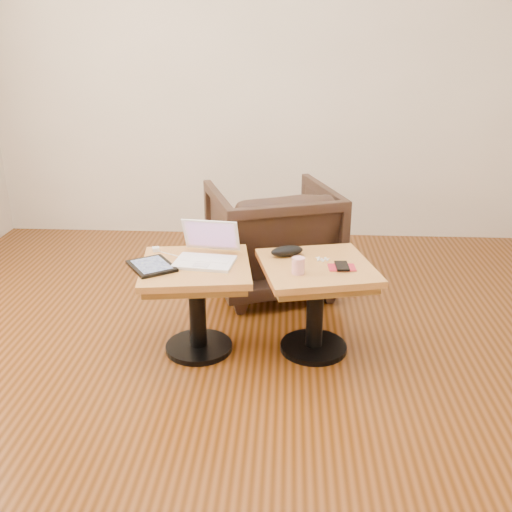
# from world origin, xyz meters

# --- Properties ---
(room_shell) EXTENTS (4.52, 4.52, 2.71)m
(room_shell) POSITION_xyz_m (0.00, 0.00, 1.35)
(room_shell) COLOR #452208
(room_shell) RESTS_ON ground
(side_table_left) EXTENTS (0.60, 0.60, 0.49)m
(side_table_left) POSITION_xyz_m (-0.34, 0.33, 0.37)
(side_table_left) COLOR black
(side_table_left) RESTS_ON ground
(side_table_right) EXTENTS (0.64, 0.64, 0.49)m
(side_table_right) POSITION_xyz_m (0.26, 0.37, 0.37)
(side_table_right) COLOR black
(side_table_right) RESTS_ON ground
(laptop) EXTENTS (0.32, 0.32, 0.20)m
(laptop) POSITION_xyz_m (-0.29, 0.39, 0.53)
(laptop) COLOR white
(laptop) RESTS_ON side_table_left
(tablet) EXTENTS (0.29, 0.30, 0.02)m
(tablet) POSITION_xyz_m (-0.55, 0.27, 0.50)
(tablet) COLOR black
(tablet) RESTS_ON side_table_left
(charging_adapter) EXTENTS (0.05, 0.05, 0.02)m
(charging_adapter) POSITION_xyz_m (-0.58, 0.50, 0.50)
(charging_adapter) COLOR white
(charging_adapter) RESTS_ON side_table_left
(glasses_case) EXTENTS (0.19, 0.13, 0.05)m
(glasses_case) POSITION_xyz_m (0.11, 0.47, 0.51)
(glasses_case) COLOR black
(glasses_case) RESTS_ON side_table_right
(striped_cup) EXTENTS (0.07, 0.07, 0.08)m
(striped_cup) POSITION_xyz_m (0.17, 0.24, 0.53)
(striped_cup) COLOR #E55167
(striped_cup) RESTS_ON side_table_right
(earbuds_tangle) EXTENTS (0.07, 0.05, 0.01)m
(earbuds_tangle) POSITION_xyz_m (0.29, 0.42, 0.49)
(earbuds_tangle) COLOR white
(earbuds_tangle) RESTS_ON side_table_right
(phone_on_sleeve) EXTENTS (0.14, 0.12, 0.02)m
(phone_on_sleeve) POSITION_xyz_m (0.38, 0.32, 0.49)
(phone_on_sleeve) COLOR #A2221D
(phone_on_sleeve) RESTS_ON side_table_right
(armchair) EXTENTS (0.94, 0.95, 0.69)m
(armchair) POSITION_xyz_m (0.01, 1.15, 0.35)
(armchair) COLOR black
(armchair) RESTS_ON ground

